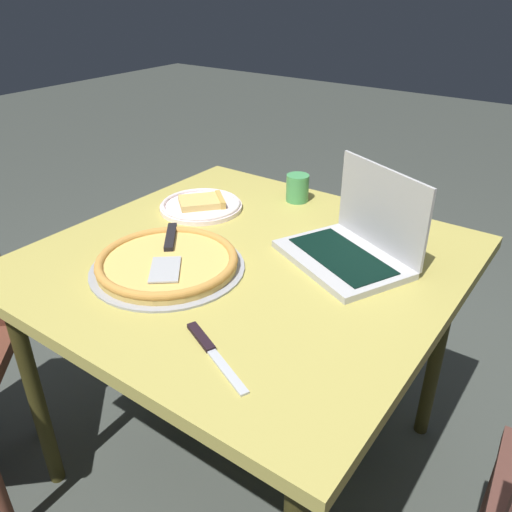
% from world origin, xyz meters
% --- Properties ---
extents(ground_plane, '(12.00, 12.00, 0.00)m').
position_xyz_m(ground_plane, '(0.00, 0.00, 0.00)').
color(ground_plane, '#3E433D').
extents(dining_table, '(1.05, 1.03, 0.75)m').
position_xyz_m(dining_table, '(0.00, 0.00, 0.68)').
color(dining_table, tan).
rests_on(dining_table, ground_plane).
extents(laptop, '(0.39, 0.35, 0.24)m').
position_xyz_m(laptop, '(-0.24, -0.15, 0.80)').
color(laptop, '#B3B3B5').
rests_on(laptop, dining_table).
extents(pizza_plate, '(0.26, 0.26, 0.04)m').
position_xyz_m(pizza_plate, '(0.30, -0.16, 0.76)').
color(pizza_plate, white).
rests_on(pizza_plate, dining_table).
extents(pizza_tray, '(0.39, 0.39, 0.04)m').
position_xyz_m(pizza_tray, '(0.12, 0.17, 0.77)').
color(pizza_tray, '#979BA4').
rests_on(pizza_tray, dining_table).
extents(table_knife, '(0.22, 0.11, 0.01)m').
position_xyz_m(table_knife, '(-0.17, 0.35, 0.75)').
color(table_knife, '#B1B5BD').
rests_on(table_knife, dining_table).
extents(drink_cup, '(0.07, 0.07, 0.09)m').
position_xyz_m(drink_cup, '(0.09, -0.40, 0.79)').
color(drink_cup, '#469A58').
rests_on(drink_cup, dining_table).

